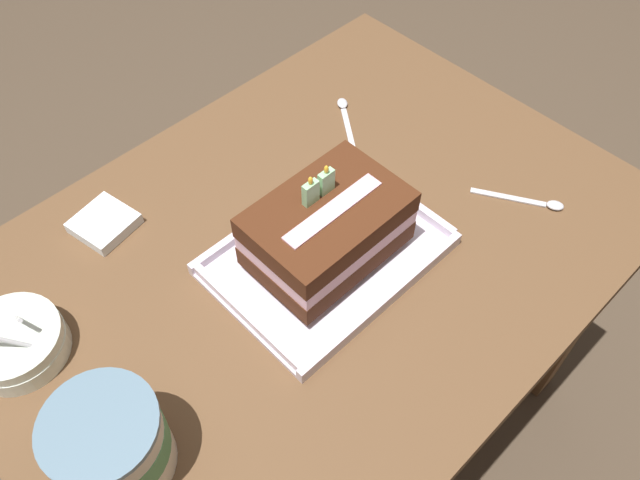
% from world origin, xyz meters
% --- Properties ---
extents(ground_plane, '(8.00, 8.00, 0.00)m').
position_xyz_m(ground_plane, '(0.00, 0.00, 0.00)').
color(ground_plane, '#4C3D2D').
extents(dining_table, '(1.05, 0.76, 0.69)m').
position_xyz_m(dining_table, '(0.00, 0.00, 0.59)').
color(dining_table, brown).
rests_on(dining_table, ground_plane).
extents(foil_tray, '(0.34, 0.25, 0.02)m').
position_xyz_m(foil_tray, '(0.00, -0.03, 0.70)').
color(foil_tray, silver).
rests_on(foil_tray, dining_table).
extents(birthday_cake, '(0.23, 0.15, 0.15)m').
position_xyz_m(birthday_cake, '(0.00, -0.03, 0.77)').
color(birthday_cake, '#492412').
rests_on(birthday_cake, foil_tray).
extents(bowl_stack, '(0.14, 0.14, 0.11)m').
position_xyz_m(bowl_stack, '(-0.42, 0.15, 0.72)').
color(bowl_stack, silver).
rests_on(bowl_stack, dining_table).
extents(ice_cream_tub, '(0.14, 0.14, 0.13)m').
position_xyz_m(ice_cream_tub, '(-0.40, -0.08, 0.76)').
color(ice_cream_tub, silver).
rests_on(ice_cream_tub, dining_table).
extents(serving_spoon_near_tray, '(0.09, 0.11, 0.01)m').
position_xyz_m(serving_spoon_near_tray, '(0.26, 0.18, 0.70)').
color(serving_spoon_near_tray, silver).
rests_on(serving_spoon_near_tray, dining_table).
extents(serving_spoon_by_bowls, '(0.09, 0.14, 0.01)m').
position_xyz_m(serving_spoon_by_bowls, '(0.33, -0.20, 0.70)').
color(serving_spoon_by_bowls, silver).
rests_on(serving_spoon_by_bowls, dining_table).
extents(napkin_pile, '(0.10, 0.10, 0.02)m').
position_xyz_m(napkin_pile, '(-0.21, 0.26, 0.70)').
color(napkin_pile, white).
rests_on(napkin_pile, dining_table).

